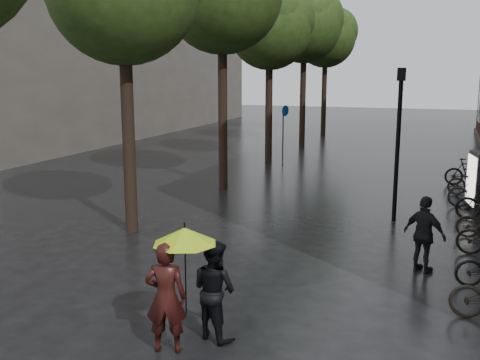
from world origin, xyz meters
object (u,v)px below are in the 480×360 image
at_px(pedestrian_walking, 425,235).
at_px(lamp_post, 399,130).
at_px(person_black, 214,289).
at_px(person_burgundy, 166,297).
at_px(ad_lightbox, 476,182).

relative_size(pedestrian_walking, lamp_post, 0.38).
bearing_deg(pedestrian_walking, person_black, 83.86).
height_order(person_burgundy, ad_lightbox, ad_lightbox).
height_order(person_burgundy, pedestrian_walking, person_burgundy).
bearing_deg(person_black, pedestrian_walking, -102.72).
distance_m(pedestrian_walking, lamp_post, 4.47).
xyz_separation_m(person_black, lamp_post, (2.05, 8.22, 1.77)).
bearing_deg(person_burgundy, ad_lightbox, -130.36).
relative_size(person_burgundy, lamp_post, 0.40).
bearing_deg(person_burgundy, person_black, -144.70).
distance_m(person_burgundy, pedestrian_walking, 5.98).
distance_m(person_burgundy, lamp_post, 9.39).
height_order(person_burgundy, person_black, person_burgundy).
bearing_deg(person_burgundy, pedestrian_walking, -142.47).
xyz_separation_m(person_burgundy, person_black, (0.51, 0.65, -0.05)).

